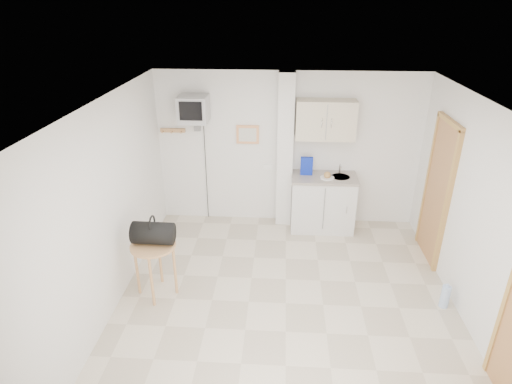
# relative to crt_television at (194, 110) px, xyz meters

# --- Properties ---
(ground) EXTENTS (4.50, 4.50, 0.00)m
(ground) POSITION_rel_crt_television_xyz_m (1.45, -2.02, -1.94)
(ground) COLOR beige
(ground) RESTS_ON ground
(room_envelope) EXTENTS (4.24, 4.54, 2.55)m
(room_envelope) POSITION_rel_crt_television_xyz_m (1.69, -1.93, -0.40)
(room_envelope) COLOR white
(room_envelope) RESTS_ON ground
(kitchenette) EXTENTS (1.03, 0.58, 2.10)m
(kitchenette) POSITION_rel_crt_television_xyz_m (2.02, -0.02, -1.13)
(kitchenette) COLOR silver
(kitchenette) RESTS_ON ground
(crt_television) EXTENTS (0.44, 0.45, 2.15)m
(crt_television) POSITION_rel_crt_television_xyz_m (0.00, 0.00, 0.00)
(crt_television) COLOR slate
(crt_television) RESTS_ON ground
(round_table) EXTENTS (0.56, 0.56, 0.73)m
(round_table) POSITION_rel_crt_television_xyz_m (-0.20, -1.92, -1.32)
(round_table) COLOR tan
(round_table) RESTS_ON ground
(duffel_bag) EXTENTS (0.51, 0.29, 0.38)m
(duffel_bag) POSITION_rel_crt_television_xyz_m (-0.20, -1.88, -1.06)
(duffel_bag) COLOR black
(duffel_bag) RESTS_ON round_table
(water_bottle) EXTENTS (0.11, 0.11, 0.33)m
(water_bottle) POSITION_rel_crt_television_xyz_m (3.40, -1.95, -1.79)
(water_bottle) COLOR #A3BDE5
(water_bottle) RESTS_ON ground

